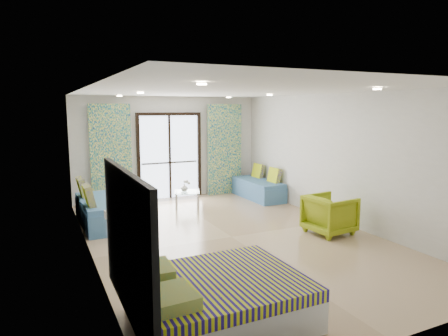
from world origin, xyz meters
name	(u,v)px	position (x,y,z in m)	size (l,w,h in m)	color
floor	(232,237)	(0.00, 0.00, 0.00)	(5.00, 7.50, 0.01)	#9E7F5E
ceiling	(232,91)	(0.00, 0.00, 2.70)	(5.00, 7.50, 0.01)	silver
wall_back	(169,148)	(0.00, 3.75, 1.35)	(5.00, 0.01, 2.70)	silver
wall_front	(402,215)	(0.00, -3.75, 1.35)	(5.00, 0.01, 2.70)	silver
wall_left	(89,175)	(-2.50, 0.00, 1.35)	(0.01, 7.50, 2.70)	silver
wall_right	(339,158)	(2.50, 0.00, 1.35)	(0.01, 7.50, 2.70)	silver
balcony_door	(170,151)	(0.00, 3.72, 1.26)	(1.76, 0.08, 2.28)	black
balcony_rail	(170,163)	(0.00, 3.73, 0.95)	(1.52, 0.03, 0.04)	#595451
curtain_left	(111,155)	(-1.55, 3.57, 1.25)	(1.00, 0.10, 2.50)	silver
curtain_right	(224,149)	(1.55, 3.57, 1.25)	(1.00, 0.10, 2.50)	silver
downlight_a	(202,84)	(-1.40, -2.00, 2.67)	(0.12, 0.12, 0.02)	#FFE0B2
downlight_b	(377,89)	(1.40, -2.00, 2.67)	(0.12, 0.12, 0.02)	#FFE0B2
downlight_c	(140,93)	(-1.40, 1.00, 2.67)	(0.12, 0.12, 0.02)	#FFE0B2
downlight_d	(270,95)	(1.40, 1.00, 2.67)	(0.12, 0.12, 0.02)	#FFE0B2
downlight_e	(119,96)	(-1.40, 3.00, 2.67)	(0.12, 0.12, 0.02)	#FFE0B2
downlight_f	(229,97)	(1.40, 3.00, 2.67)	(0.12, 0.12, 0.02)	#FFE0B2
headboard	(127,245)	(-2.46, -2.61, 1.05)	(0.06, 2.10, 1.50)	black
switch_plate	(106,215)	(-2.47, -1.36, 1.05)	(0.02, 0.10, 0.10)	silver
bed	(218,299)	(-1.48, -2.61, 0.27)	(1.86, 1.51, 0.64)	silver
daybed_left	(99,211)	(-2.12, 1.88, 0.29)	(0.80, 1.94, 0.95)	#3E6894
daybed_right	(259,188)	(2.12, 2.63, 0.27)	(0.70, 1.76, 0.87)	#3E6894
coffee_table	(187,193)	(0.04, 2.50, 0.35)	(0.76, 0.76, 0.69)	silver
vase	(184,188)	(-0.01, 2.58, 0.48)	(0.17, 0.17, 0.17)	white
armchair	(330,212)	(1.80, -0.60, 0.41)	(0.80, 0.75, 0.82)	#8FA114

